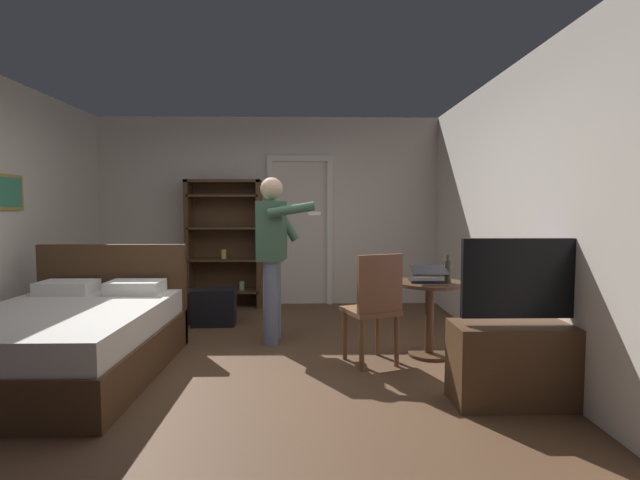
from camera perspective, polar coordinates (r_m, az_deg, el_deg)
ground_plane at (r=4.38m, az=-9.12°, el=-14.63°), size 5.94×5.94×0.00m
wall_back at (r=6.89m, az=-6.08°, el=3.43°), size 5.07×0.12×2.67m
wall_right at (r=4.52m, az=23.50°, el=2.94°), size 0.12×5.64×2.67m
doorway_frame at (r=6.79m, az=-2.39°, el=2.47°), size 0.93×0.08×2.13m
bed at (r=4.51m, az=-27.94°, el=-10.46°), size 1.47×2.02×1.02m
bookshelf at (r=6.76m, az=-11.38°, el=0.16°), size 1.04×0.32×1.78m
tv_flatscreen at (r=3.73m, az=23.61°, el=-12.49°), size 1.05×0.40×1.18m
side_table at (r=4.58m, az=13.05°, el=-7.73°), size 0.64×0.64×0.70m
laptop at (r=4.48m, az=12.84°, el=-4.34°), size 0.34×0.34×0.16m
bottle_on_table at (r=4.48m, az=15.10°, el=-3.64°), size 0.06×0.06×0.26m
wooden_chair at (r=4.21m, az=6.58°, el=-7.67°), size 0.54×0.54×0.99m
person_blue_shirt at (r=4.90m, az=-5.67°, el=-0.87°), size 0.64×0.60×1.70m
suitcase_dark at (r=6.10m, az=-16.61°, el=-7.61°), size 0.61×0.39×0.38m
suitcase_small at (r=5.82m, az=-12.59°, el=-7.83°), size 0.52×0.38×0.43m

